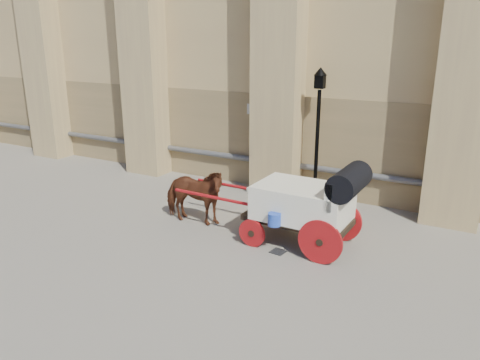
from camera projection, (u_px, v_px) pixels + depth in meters
The scene contains 5 objects.
ground at pixel (250, 242), 11.15m from camera, with size 90.00×90.00×0.00m, color slate.
horse at pixel (194, 195), 12.06m from camera, with size 0.83×1.82×1.54m, color #5F2914.
carriage at pixel (309, 202), 10.65m from camera, with size 4.68×1.67×2.03m.
street_lamp at pixel (317, 132), 13.28m from camera, with size 0.36×0.36×3.89m.
drain_grate_near at pixel (278, 252), 10.66m from camera, with size 0.32×0.32×0.01m, color black.
Camera 1 is at (4.71, -9.04, 4.75)m, focal length 35.00 mm.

